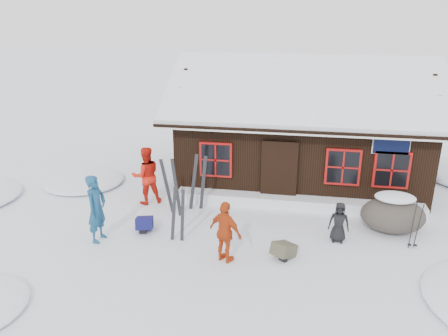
{
  "coord_description": "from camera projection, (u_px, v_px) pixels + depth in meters",
  "views": [
    {
      "loc": [
        1.47,
        -10.37,
        5.74
      ],
      "look_at": [
        -0.73,
        1.85,
        1.3
      ],
      "focal_mm": 35.0,
      "sensor_mm": 36.0,
      "label": 1
    }
  ],
  "objects": [
    {
      "name": "snow_mounds",
      "position": [
        301.0,
        213.0,
        13.24
      ],
      "size": [
        20.6,
        13.2,
        0.48
      ],
      "color": "white",
      "rests_on": "ground"
    },
    {
      "name": "mountain_hut",
      "position": [
        301.0,
        136.0,
        15.62
      ],
      "size": [
        8.9,
        6.09,
        4.42
      ],
      "color": "black",
      "rests_on": "ground"
    },
    {
      "name": "ski_poles",
      "position": [
        415.0,
        226.0,
        11.07
      ],
      "size": [
        0.23,
        0.12,
        1.31
      ],
      "color": "black",
      "rests_on": "ground"
    },
    {
      "name": "boulder",
      "position": [
        393.0,
        214.0,
        11.98
      ],
      "size": [
        1.73,
        1.3,
        1.01
      ],
      "color": "#4A433B",
      "rests_on": "ground"
    },
    {
      "name": "skier_orange_left",
      "position": [
        146.0,
        175.0,
        13.65
      ],
      "size": [
        1.13,
        1.06,
        1.85
      ],
      "primitive_type": "imported",
      "rotation": [
        0.0,
        0.0,
        3.69
      ],
      "color": "red",
      "rests_on": "ground"
    },
    {
      "name": "backpack_olive",
      "position": [
        284.0,
        252.0,
        10.77
      ],
      "size": [
        0.68,
        0.72,
        0.31
      ],
      "primitive_type": "cube",
      "rotation": [
        0.0,
        0.0,
        -0.6
      ],
      "color": "#484633",
      "rests_on": "ground"
    },
    {
      "name": "skier_teal",
      "position": [
        97.0,
        209.0,
        11.36
      ],
      "size": [
        0.51,
        0.71,
        1.84
      ],
      "primitive_type": "imported",
      "rotation": [
        0.0,
        0.0,
        1.46
      ],
      "color": "navy",
      "rests_on": "ground"
    },
    {
      "name": "skier_crouched",
      "position": [
        339.0,
        222.0,
        11.43
      ],
      "size": [
        0.56,
        0.38,
        1.1
      ],
      "primitive_type": "imported",
      "rotation": [
        0.0,
        0.0,
        -0.06
      ],
      "color": "black",
      "rests_on": "ground"
    },
    {
      "name": "skier_orange_right",
      "position": [
        225.0,
        232.0,
        10.42
      ],
      "size": [
        0.99,
        0.77,
        1.56
      ],
      "primitive_type": "imported",
      "rotation": [
        0.0,
        0.0,
        2.65
      ],
      "color": "#BD3E13",
      "rests_on": "ground"
    },
    {
      "name": "ski_pair_left",
      "position": [
        178.0,
        216.0,
        11.39
      ],
      "size": [
        0.47,
        0.15,
        1.57
      ],
      "rotation": [
        0.0,
        0.0,
        -0.2
      ],
      "color": "black",
      "rests_on": "ground"
    },
    {
      "name": "snow_drift",
      "position": [
        297.0,
        202.0,
        13.56
      ],
      "size": [
        7.6,
        0.6,
        0.35
      ],
      "primitive_type": "cube",
      "color": "white",
      "rests_on": "ground"
    },
    {
      "name": "ground",
      "position": [
        238.0,
        238.0,
        11.78
      ],
      "size": [
        120.0,
        120.0,
        0.0
      ],
      "primitive_type": "plane",
      "color": "white",
      "rests_on": "ground"
    },
    {
      "name": "ski_pair_right",
      "position": [
        198.0,
        183.0,
        13.21
      ],
      "size": [
        0.62,
        0.15,
        1.82
      ],
      "rotation": [
        0.0,
        0.0,
        -0.05
      ],
      "color": "black",
      "rests_on": "ground"
    },
    {
      "name": "ski_pair_mid",
      "position": [
        172.0,
        188.0,
        12.9
      ],
      "size": [
        0.66,
        0.2,
        1.79
      ],
      "rotation": [
        0.0,
        0.0,
        -0.11
      ],
      "color": "black",
      "rests_on": "ground"
    },
    {
      "name": "backpack_blue",
      "position": [
        145.0,
        225.0,
        12.1
      ],
      "size": [
        0.58,
        0.68,
        0.32
      ],
      "primitive_type": "cube",
      "rotation": [
        0.0,
        0.0,
        0.25
      ],
      "color": "#11124B",
      "rests_on": "ground"
    }
  ]
}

